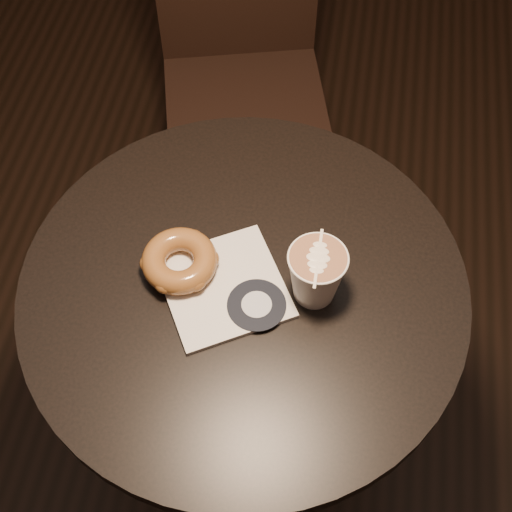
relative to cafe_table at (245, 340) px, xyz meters
name	(u,v)px	position (x,y,z in m)	size (l,w,h in m)	color
cafe_table	(245,340)	(0.00, 0.00, 0.00)	(0.70, 0.70, 0.75)	black
chair	(241,44)	(-0.14, 0.77, -0.01)	(0.47, 0.47, 0.97)	black
pastry_bag	(224,287)	(-0.03, -0.01, 0.20)	(0.18, 0.18, 0.01)	silver
doughnut	(180,261)	(-0.10, 0.01, 0.23)	(0.12, 0.12, 0.04)	brown
latte_cup	(316,275)	(0.11, 0.00, 0.25)	(0.09, 0.09, 0.10)	silver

